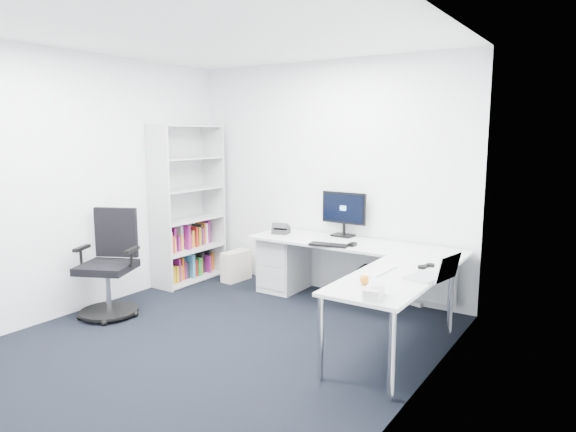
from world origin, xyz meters
The scene contains 21 objects.
ground centered at (0.00, 0.00, 0.00)m, with size 4.20×4.20×0.00m, color black.
ceiling centered at (0.00, 0.00, 2.70)m, with size 4.20×4.20×0.00m, color white.
wall_back centered at (0.00, 2.10, 1.35)m, with size 3.60×0.02×2.70m, color white.
wall_left centered at (-1.80, 0.00, 1.35)m, with size 0.02×4.20×2.70m, color white.
wall_right centered at (1.80, 0.00, 1.35)m, with size 0.02×4.20×2.70m, color white.
l_desk centered at (0.55, 1.40, 0.35)m, with size 2.39×1.34×0.70m, color silver, non-canonical shape.
drawer_pedestal centered at (-0.40, 1.80, 0.34)m, with size 0.44×0.55×0.67m, color silver.
bookshelf centered at (-1.62, 1.45, 0.99)m, with size 0.39×0.99×1.98m, color silver, non-canonical shape.
task_chair centered at (-1.41, 0.03, 0.55)m, with size 0.62×0.62×1.10m, color black, non-canonical shape.
black_pc_tower centered at (0.66, 1.96, 0.20)m, with size 0.18×0.42×0.41m, color black.
beige_pc_tower centered at (-1.13, 1.78, 0.19)m, with size 0.18×0.40×0.38m, color beige.
power_strip centered at (1.04, 2.12, 0.02)m, with size 0.38×0.07×0.04m, color silver.
monitor centered at (0.29, 1.99, 0.96)m, with size 0.55×0.18×0.53m, color black, non-canonical shape.
black_keyboard centered at (0.40, 1.46, 0.71)m, with size 0.41×0.15×0.02m, color black.
mouse centered at (0.61, 1.58, 0.71)m, with size 0.06×0.11×0.03m, color black.
desk_phone centered at (-0.40, 1.75, 0.76)m, with size 0.18×0.18×0.13m, color #29292B, non-canonical shape.
laptop centered at (1.65, 0.82, 0.82)m, with size 0.34×0.33×0.24m, color silver, non-canonical shape.
white_keyboard centered at (1.26, 0.80, 0.70)m, with size 0.13×0.47×0.02m, color silver.
headphones centered at (1.55, 1.15, 0.72)m, with size 0.11×0.17×0.04m, color black, non-canonical shape.
orange_fruit centered at (1.31, 0.38, 0.73)m, with size 0.08×0.08×0.08m, color orange.
tissue_box centered at (1.51, 0.12, 0.74)m, with size 0.12×0.23×0.08m, color silver.
Camera 1 is at (2.94, -3.21, 1.87)m, focal length 32.00 mm.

